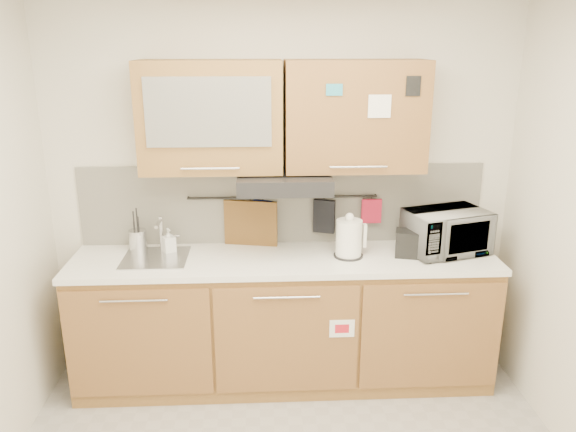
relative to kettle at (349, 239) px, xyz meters
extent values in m
plane|color=silver|center=(-0.43, 0.32, 0.26)|extent=(3.20, 0.00, 3.20)
cube|color=olive|center=(-0.43, 0.02, -0.60)|extent=(2.80, 0.60, 0.88)
cube|color=black|center=(-0.43, 0.02, -0.99)|extent=(2.80, 0.54, 0.10)
cube|color=#965F35|center=(-1.36, -0.29, -0.57)|extent=(0.91, 0.02, 0.74)
cylinder|color=silver|center=(-1.36, -0.32, -0.26)|extent=(0.41, 0.01, 0.01)
cube|color=#965F35|center=(-0.43, -0.29, -0.57)|extent=(0.91, 0.02, 0.74)
cylinder|color=silver|center=(-0.43, -0.32, -0.26)|extent=(0.41, 0.01, 0.01)
cube|color=#965F35|center=(0.51, -0.29, -0.57)|extent=(0.91, 0.02, 0.74)
cylinder|color=silver|center=(0.51, -0.32, -0.26)|extent=(0.41, 0.01, 0.01)
cube|color=white|center=(-0.43, 0.01, -0.14)|extent=(2.82, 0.62, 0.04)
cube|color=silver|center=(-0.43, 0.31, 0.16)|extent=(2.80, 0.02, 0.56)
cube|color=olive|center=(-0.89, 0.15, 0.79)|extent=(0.90, 0.35, 0.70)
cube|color=silver|center=(-0.89, -0.04, 0.84)|extent=(0.76, 0.02, 0.42)
cube|color=#965F35|center=(0.03, 0.15, 0.79)|extent=(0.90, 0.35, 0.70)
cube|color=white|center=(0.15, -0.03, 0.87)|extent=(0.14, 0.00, 0.14)
cube|color=black|center=(-0.43, 0.07, 0.38)|extent=(0.60, 0.46, 0.10)
cube|color=silver|center=(-1.28, 0.02, -0.13)|extent=(0.42, 0.40, 0.03)
cylinder|color=silver|center=(-1.26, 0.18, 0.00)|extent=(0.03, 0.03, 0.24)
cylinder|color=silver|center=(-1.26, 0.10, 0.10)|extent=(0.02, 0.18, 0.02)
cylinder|color=black|center=(-0.43, 0.27, 0.22)|extent=(1.30, 0.02, 0.02)
cylinder|color=#B7B7BC|center=(-1.42, 0.17, -0.05)|extent=(0.15, 0.15, 0.15)
cylinder|color=black|center=(-1.44, 0.18, 0.02)|extent=(0.01, 0.01, 0.28)
cylinder|color=black|center=(-1.40, 0.16, 0.00)|extent=(0.01, 0.01, 0.25)
cylinder|color=black|center=(-1.42, 0.19, 0.03)|extent=(0.01, 0.01, 0.30)
cylinder|color=black|center=(-1.43, 0.15, -0.01)|extent=(0.01, 0.01, 0.22)
cylinder|color=white|center=(0.00, 0.00, 0.00)|extent=(0.20, 0.20, 0.25)
sphere|color=white|center=(0.00, 0.00, 0.15)|extent=(0.06, 0.06, 0.06)
cube|color=white|center=(0.10, 0.02, 0.02)|extent=(0.03, 0.04, 0.16)
cylinder|color=black|center=(0.00, 0.00, -0.11)|extent=(0.19, 0.19, 0.01)
cube|color=black|center=(0.43, -0.02, -0.03)|extent=(0.26, 0.19, 0.18)
cube|color=black|center=(0.39, -0.01, 0.05)|extent=(0.09, 0.11, 0.01)
cube|color=black|center=(0.47, -0.03, 0.05)|extent=(0.09, 0.11, 0.01)
imported|color=#999999|center=(0.67, 0.05, 0.02)|extent=(0.61, 0.49, 0.29)
imported|color=#999999|center=(-1.20, 0.13, -0.04)|extent=(0.10, 0.10, 0.17)
cube|color=brown|center=(-0.65, 0.26, -0.03)|extent=(0.37, 0.10, 0.46)
cube|color=navy|center=(-0.56, 0.26, 0.08)|extent=(0.14, 0.08, 0.23)
cube|color=black|center=(-0.14, 0.26, 0.08)|extent=(0.16, 0.09, 0.24)
cube|color=#AF1732|center=(0.19, 0.26, 0.11)|extent=(0.14, 0.03, 0.17)
camera|label=1|loc=(-0.58, -3.46, 1.25)|focal=35.00mm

